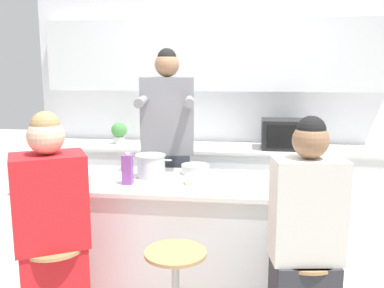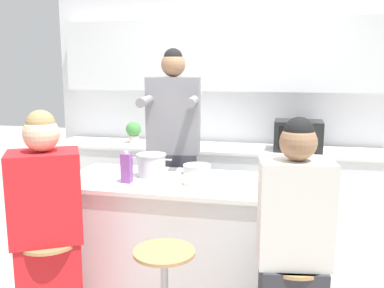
% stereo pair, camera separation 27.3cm
% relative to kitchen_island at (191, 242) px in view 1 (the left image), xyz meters
% --- Properties ---
extents(wall_back, '(3.94, 0.22, 2.70)m').
position_rel_kitchen_island_xyz_m(wall_back, '(0.00, 1.81, 1.08)').
color(wall_back, white).
rests_on(wall_back, ground_plane).
extents(back_counter, '(3.66, 0.61, 0.89)m').
position_rel_kitchen_island_xyz_m(back_counter, '(0.00, 1.51, -0.02)').
color(back_counter, silver).
rests_on(back_counter, ground_plane).
extents(kitchen_island, '(1.79, 0.74, 0.92)m').
position_rel_kitchen_island_xyz_m(kitchen_island, '(0.00, 0.00, 0.00)').
color(kitchen_island, black).
rests_on(kitchen_island, ground_plane).
extents(person_cooking, '(0.51, 0.62, 1.86)m').
position_rel_kitchen_island_xyz_m(person_cooking, '(-0.27, 0.57, 0.46)').
color(person_cooking, '#383842').
rests_on(person_cooking, ground_plane).
extents(person_wrapped_blanket, '(0.50, 0.45, 1.47)m').
position_rel_kitchen_island_xyz_m(person_wrapped_blanket, '(-0.73, -0.65, 0.24)').
color(person_wrapped_blanket, red).
rests_on(person_wrapped_blanket, ground_plane).
extents(person_seated_near, '(0.40, 0.31, 1.46)m').
position_rel_kitchen_island_xyz_m(person_seated_near, '(0.71, -0.65, 0.21)').
color(person_seated_near, '#333338').
rests_on(person_seated_near, ground_plane).
extents(cooking_pot, '(0.31, 0.22, 0.17)m').
position_rel_kitchen_island_xyz_m(cooking_pot, '(-0.30, 0.06, 0.54)').
color(cooking_pot, '#B7BABC').
rests_on(cooking_pot, kitchen_island).
extents(fruit_bowl, '(0.21, 0.21, 0.07)m').
position_rel_kitchen_island_xyz_m(fruit_bowl, '(0.01, 0.21, 0.49)').
color(fruit_bowl, '#B7BABC').
rests_on(fruit_bowl, kitchen_island).
extents(mixing_bowl_steel, '(0.22, 0.22, 0.06)m').
position_rel_kitchen_island_xyz_m(mixing_bowl_steel, '(0.08, -0.06, 0.48)').
color(mixing_bowl_steel, silver).
rests_on(mixing_bowl_steel, kitchen_island).
extents(coffee_cup_near, '(0.10, 0.07, 0.10)m').
position_rel_kitchen_island_xyz_m(coffee_cup_near, '(0.72, -0.04, 0.50)').
color(coffee_cup_near, white).
rests_on(coffee_cup_near, kitchen_island).
extents(banana_bunch, '(0.15, 0.10, 0.05)m').
position_rel_kitchen_island_xyz_m(banana_bunch, '(0.70, -0.25, 0.48)').
color(banana_bunch, yellow).
rests_on(banana_bunch, kitchen_island).
extents(juice_carton, '(0.07, 0.07, 0.22)m').
position_rel_kitchen_island_xyz_m(juice_carton, '(-0.42, -0.14, 0.56)').
color(juice_carton, '#7A428E').
rests_on(juice_carton, kitchen_island).
extents(microwave, '(0.46, 0.35, 0.30)m').
position_rel_kitchen_island_xyz_m(microwave, '(0.76, 1.48, 0.57)').
color(microwave, black).
rests_on(microwave, back_counter).
extents(potted_plant, '(0.17, 0.17, 0.23)m').
position_rel_kitchen_island_xyz_m(potted_plant, '(-0.98, 1.51, 0.55)').
color(potted_plant, beige).
rests_on(potted_plant, back_counter).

